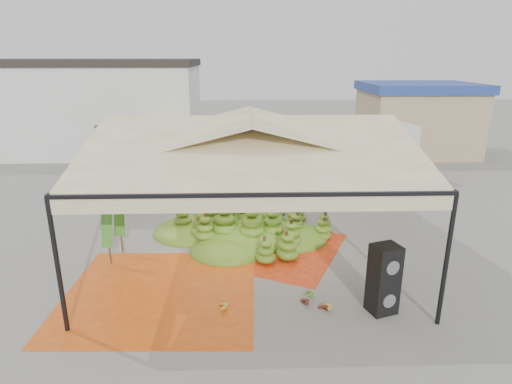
{
  "coord_description": "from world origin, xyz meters",
  "views": [
    {
      "loc": [
        -0.22,
        -11.9,
        5.59
      ],
      "look_at": [
        0.2,
        1.5,
        1.3
      ],
      "focal_mm": 30.0,
      "sensor_mm": 36.0,
      "label": 1
    }
  ],
  "objects_px": {
    "vendor": "(284,177)",
    "truck_right": "(340,146)",
    "truck_left": "(178,139)",
    "speaker_stack": "(384,279)",
    "banana_heap": "(242,219)"
  },
  "relations": [
    {
      "from": "truck_left",
      "to": "speaker_stack",
      "type": "bearing_deg",
      "value": -57.42
    },
    {
      "from": "vendor",
      "to": "truck_right",
      "type": "height_order",
      "value": "truck_right"
    },
    {
      "from": "truck_left",
      "to": "truck_right",
      "type": "bearing_deg",
      "value": -9.28
    },
    {
      "from": "banana_heap",
      "to": "truck_left",
      "type": "distance_m",
      "value": 9.72
    },
    {
      "from": "speaker_stack",
      "to": "truck_left",
      "type": "bearing_deg",
      "value": 97.09
    },
    {
      "from": "vendor",
      "to": "banana_heap",
      "type": "bearing_deg",
      "value": 67.83
    },
    {
      "from": "banana_heap",
      "to": "vendor",
      "type": "height_order",
      "value": "vendor"
    },
    {
      "from": "truck_right",
      "to": "truck_left",
      "type": "bearing_deg",
      "value": 151.98
    },
    {
      "from": "banana_heap",
      "to": "truck_left",
      "type": "xyz_separation_m",
      "value": [
        -3.28,
        9.11,
        0.85
      ]
    },
    {
      "from": "banana_heap",
      "to": "vendor",
      "type": "bearing_deg",
      "value": 66.66
    },
    {
      "from": "speaker_stack",
      "to": "truck_right",
      "type": "bearing_deg",
      "value": 64.18
    },
    {
      "from": "vendor",
      "to": "truck_right",
      "type": "relative_size",
      "value": 0.23
    },
    {
      "from": "speaker_stack",
      "to": "truck_right",
      "type": "distance_m",
      "value": 11.26
    },
    {
      "from": "banana_heap",
      "to": "truck_left",
      "type": "height_order",
      "value": "truck_left"
    },
    {
      "from": "banana_heap",
      "to": "vendor",
      "type": "xyz_separation_m",
      "value": [
        1.72,
        3.99,
        0.25
      ]
    }
  ]
}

